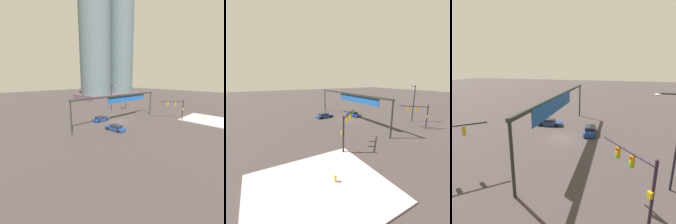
{
  "view_description": "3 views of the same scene",
  "coord_description": "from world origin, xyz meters",
  "views": [
    {
      "loc": [
        -26.58,
        -26.11,
        10.75
      ],
      "look_at": [
        -1.53,
        1.07,
        2.58
      ],
      "focal_mm": 24.59,
      "sensor_mm": 36.0,
      "label": 1
    },
    {
      "loc": [
        29.45,
        -19.83,
        9.94
      ],
      "look_at": [
        -2.31,
        -1.57,
        1.82
      ],
      "focal_mm": 23.75,
      "sensor_mm": 36.0,
      "label": 2
    },
    {
      "loc": [
        24.5,
        7.45,
        10.51
      ],
      "look_at": [
        -2.25,
        -0.39,
        3.48
      ],
      "focal_mm": 29.3,
      "sensor_mm": 36.0,
      "label": 3
    }
  ],
  "objects": [
    {
      "name": "highrise_twin_tower",
      "position": [
        32.79,
        41.44,
        27.67
      ],
      "size": [
        35.76,
        18.07,
        55.88
      ],
      "color": "#584151",
      "rests_on": "ground"
    },
    {
      "name": "sedan_car_waiting_far",
      "position": [
        -5.25,
        -4.07,
        0.57
      ],
      "size": [
        2.28,
        4.57,
        1.21
      ],
      "rotation": [
        0.0,
        0.0,
        1.7
      ],
      "color": "navy",
      "rests_on": "ground"
    },
    {
      "name": "overhead_sign_gantry",
      "position": [
        0.99,
        -0.04,
        5.79
      ],
      "size": [
        26.8,
        0.43,
        6.79
      ],
      "color": "black",
      "rests_on": "ground"
    },
    {
      "name": "sedan_car_approaching",
      "position": [
        -2.99,
        3.73,
        0.57
      ],
      "size": [
        4.41,
        2.06,
        1.21
      ],
      "rotation": [
        0.0,
        0.0,
        0.07
      ],
      "color": "navy",
      "rests_on": "ground"
    },
    {
      "name": "ground_plane",
      "position": [
        0.0,
        0.0,
        0.0
      ],
      "size": [
        229.88,
        229.88,
        0.0
      ],
      "primitive_type": "plane",
      "color": "#3C3334"
    },
    {
      "name": "sidewalk_corner",
      "position": [
        18.25,
        -15.39,
        0.07
      ],
      "size": [
        11.22,
        12.58,
        0.15
      ],
      "primitive_type": "cube",
      "color": "#B39BA5",
      "rests_on": "ground"
    },
    {
      "name": "streetlamp_curved_arm",
      "position": [
        8.68,
        12.22,
        4.91
      ],
      "size": [
        0.31,
        2.22,
        8.56
      ],
      "rotation": [
        0.0,
        0.0,
        -1.56
      ],
      "color": "black",
      "rests_on": "ground"
    },
    {
      "name": "traffic_signal_opposite_side",
      "position": [
        12.45,
        -8.67,
        3.67
      ],
      "size": [
        4.35,
        4.97,
        5.27
      ],
      "rotation": [
        0.0,
        0.0,
        2.31
      ],
      "color": "black",
      "rests_on": "ground"
    },
    {
      "name": "traffic_signal_near_corner",
      "position": [
        12.27,
        9.11,
        3.43
      ],
      "size": [
        4.53,
        3.55,
        5.02
      ],
      "rotation": [
        0.0,
        0.0,
        -2.46
      ],
      "color": "black",
      "rests_on": "ground"
    },
    {
      "name": "fire_hydrant_on_curb",
      "position": [
        18.35,
        -13.74,
        0.49
      ],
      "size": [
        0.33,
        0.22,
        0.71
      ],
      "color": "gold",
      "rests_on": "sidewalk_corner"
    }
  ]
}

